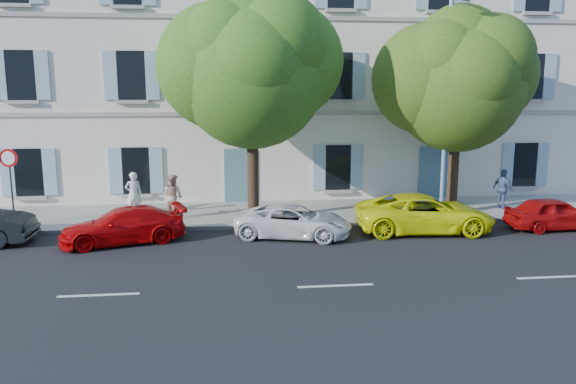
{
  "coord_description": "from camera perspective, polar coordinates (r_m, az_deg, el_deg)",
  "views": [
    {
      "loc": [
        -2.8,
        -17.7,
        5.07
      ],
      "look_at": [
        -0.57,
        2.0,
        1.4
      ],
      "focal_mm": 35.0,
      "sensor_mm": 36.0,
      "label": 1
    }
  ],
  "objects": [
    {
      "name": "ground",
      "position": [
        18.63,
        2.45,
        -5.32
      ],
      "size": [
        90.0,
        90.0,
        0.0
      ],
      "primitive_type": "plane",
      "color": "black"
    },
    {
      "name": "street_lamp",
      "position": [
        22.09,
        15.99,
        9.36
      ],
      "size": [
        0.29,
        1.74,
        8.19
      ],
      "color": "#7293BF",
      "rests_on": "sidewalk"
    },
    {
      "name": "car_yellow_supercar",
      "position": [
        20.61,
        13.7,
        -2.12
      ],
      "size": [
        5.01,
        2.55,
        1.36
      ],
      "primitive_type": "imported",
      "rotation": [
        0.0,
        0.0,
        1.51
      ],
      "color": "#F1F30A",
      "rests_on": "ground"
    },
    {
      "name": "pedestrian_b",
      "position": [
        21.93,
        -11.61,
        -0.41
      ],
      "size": [
        1.05,
        1.03,
        1.71
      ],
      "primitive_type": "imported",
      "rotation": [
        0.0,
        0.0,
        2.47
      ],
      "color": "tan",
      "rests_on": "sidewalk"
    },
    {
      "name": "car_red_coupe",
      "position": [
        19.42,
        -16.42,
        -3.29
      ],
      "size": [
        4.36,
        2.74,
        1.18
      ],
      "primitive_type": "imported",
      "rotation": [
        0.0,
        0.0,
        5.0
      ],
      "color": "#C30506",
      "rests_on": "ground"
    },
    {
      "name": "sidewalk",
      "position": [
        22.88,
        0.73,
        -2.12
      ],
      "size": [
        36.0,
        4.5,
        0.15
      ],
      "primitive_type": "cube",
      "color": "#A09E96",
      "rests_on": "ground"
    },
    {
      "name": "pedestrian_a",
      "position": [
        22.63,
        -15.41,
        -0.2
      ],
      "size": [
        0.72,
        0.56,
        1.74
      ],
      "primitive_type": "imported",
      "rotation": [
        0.0,
        0.0,
        3.39
      ],
      "color": "silver",
      "rests_on": "sidewalk"
    },
    {
      "name": "tree_left",
      "position": [
        20.84,
        -3.7,
        11.8
      ],
      "size": [
        5.42,
        5.42,
        8.4
      ],
      "color": "#3A2819",
      "rests_on": "sidewalk"
    },
    {
      "name": "building",
      "position": [
        28.06,
        -0.74,
        12.39
      ],
      "size": [
        28.0,
        7.0,
        12.0
      ],
      "primitive_type": "cube",
      "color": "silver",
      "rests_on": "ground"
    },
    {
      "name": "kerb",
      "position": [
        20.78,
        1.48,
        -3.41
      ],
      "size": [
        36.0,
        0.16,
        0.16
      ],
      "primitive_type": "cube",
      "color": "#9E998E",
      "rests_on": "ground"
    },
    {
      "name": "car_red_hatchback",
      "position": [
        22.58,
        25.42,
        -1.98
      ],
      "size": [
        3.53,
        1.55,
        1.18
      ],
      "primitive_type": "imported",
      "rotation": [
        0.0,
        0.0,
        1.61
      ],
      "color": "#B10B0A",
      "rests_on": "ground"
    },
    {
      "name": "pedestrian_c",
      "position": [
        24.84,
        21.0,
        0.29
      ],
      "size": [
        0.75,
        1.04,
        1.64
      ],
      "primitive_type": "imported",
      "rotation": [
        0.0,
        0.0,
        1.98
      ],
      "color": "#506493",
      "rests_on": "sidewalk"
    },
    {
      "name": "car_white_coupe",
      "position": [
        19.36,
        0.55,
        -2.99
      ],
      "size": [
        4.37,
        2.86,
        1.12
      ],
      "primitive_type": "imported",
      "rotation": [
        0.0,
        0.0,
        1.3
      ],
      "color": "white",
      "rests_on": "ground"
    },
    {
      "name": "tree_right",
      "position": [
        22.85,
        16.87,
        10.2
      ],
      "size": [
        5.04,
        5.04,
        7.77
      ],
      "color": "#3A2819",
      "rests_on": "sidewalk"
    },
    {
      "name": "road_sign",
      "position": [
        22.18,
        -26.41,
        1.93
      ],
      "size": [
        0.65,
        0.13,
        2.83
      ],
      "color": "#383A3D",
      "rests_on": "sidewalk"
    }
  ]
}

